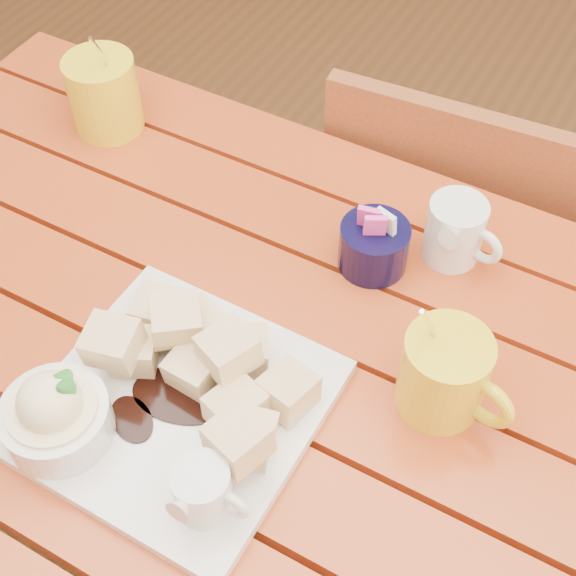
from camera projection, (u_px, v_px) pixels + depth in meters
The scene contains 7 objects.
table at pixel (225, 397), 1.01m from camera, with size 1.20×0.79×0.75m.
dessert_plate at pixel (155, 400), 0.84m from camera, with size 0.29×0.29×0.12m.
coffee_mug_left at pixel (102, 92), 1.13m from camera, with size 0.14×0.10×0.17m.
coffee_mug_right at pixel (446, 374), 0.84m from camera, with size 0.13×0.09×0.16m.
cream_pitcher at pixel (456, 230), 0.98m from camera, with size 0.10×0.09×0.09m.
sugar_caddy at pixel (374, 245), 0.98m from camera, with size 0.09×0.09×0.09m.
chair_far at pixel (447, 245), 1.41m from camera, with size 0.42×0.42×0.83m.
Camera 1 is at (0.33, -0.42, 1.51)m, focal length 50.00 mm.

